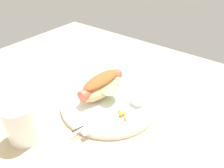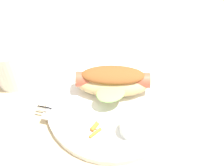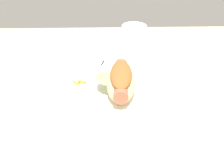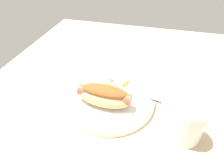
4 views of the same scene
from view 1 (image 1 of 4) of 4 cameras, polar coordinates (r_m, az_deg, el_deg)
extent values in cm
cube|color=tan|center=(59.52, -0.56, -6.93)|extent=(120.00, 90.00, 1.80)
cylinder|color=white|center=(59.88, -0.68, -4.47)|extent=(27.78, 27.78, 1.60)
ellipsoid|color=#DBB77A|center=(59.49, -2.93, -0.76)|extent=(7.58, 15.70, 5.08)
cylinder|color=#C1563D|center=(58.97, -2.96, -0.06)|extent=(4.14, 15.52, 3.24)
ellipsoid|color=brown|center=(58.14, -3.00, 1.11)|extent=(5.78, 13.31, 2.30)
ellipsoid|color=#7FC65B|center=(56.71, -0.52, -1.48)|extent=(6.12, 7.10, 0.99)
cylinder|color=white|center=(57.49, 7.17, -4.01)|extent=(4.28, 4.28, 2.69)
cube|color=silver|center=(53.60, -2.43, -8.83)|extent=(3.96, 11.43, 0.40)
cube|color=silver|center=(51.26, -9.48, -12.01)|extent=(1.07, 3.18, 0.40)
cube|color=silver|center=(50.98, -9.21, -12.31)|extent=(1.07, 3.18, 0.40)
cube|color=silver|center=(50.71, -8.94, -12.62)|extent=(1.07, 3.18, 0.40)
cube|color=silver|center=(52.58, -1.24, -9.92)|extent=(5.07, 14.30, 0.36)
cylinder|color=orange|center=(53.61, 3.51, -8.71)|extent=(2.32, 2.61, 0.60)
cylinder|color=orange|center=(53.94, 2.25, -8.09)|extent=(2.10, 1.89, 0.92)
cylinder|color=white|center=(51.95, -23.49, -9.59)|extent=(7.27, 7.27, 9.74)
camera|label=2|loc=(0.41, 78.57, 38.45)|focal=52.31mm
camera|label=3|loc=(0.97, 24.55, 32.75)|focal=45.88mm
camera|label=4|loc=(0.76, -40.98, 30.00)|focal=32.32mm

